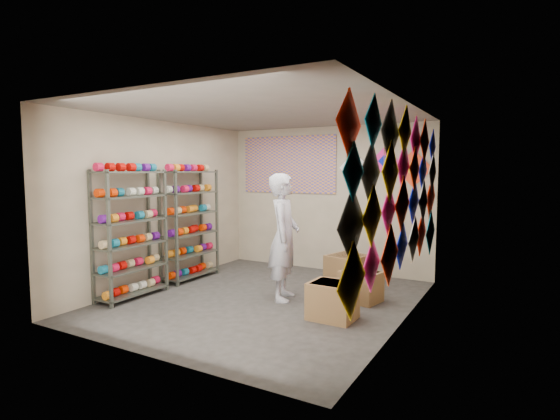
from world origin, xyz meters
The scene contains 12 objects.
ground centered at (0.00, 0.00, 0.00)m, with size 4.50×4.50×0.00m, color #2B2826.
room_walls centered at (0.00, 0.00, 1.64)m, with size 4.50×4.50×4.50m.
shelf_rack_front centered at (-1.78, -0.85, 0.95)m, with size 0.40×1.10×1.90m, color #4C5147.
shelf_rack_back centered at (-1.78, 0.45, 0.95)m, with size 0.40×1.10×1.90m, color #4C5147.
string_spools centered at (-1.78, -0.20, 1.05)m, with size 0.12×2.36×0.12m.
kite_wall_display centered at (1.98, 0.04, 1.61)m, with size 0.06×4.35×2.11m.
back_wall_kites centered at (1.13, 2.24, 1.96)m, with size 1.66×0.02×0.70m.
poster centered at (-0.80, 2.23, 2.00)m, with size 2.00×0.01×1.10m, color #504493.
shopkeeper centered at (0.24, 0.18, 0.92)m, with size 0.63×0.78×1.84m, color silver.
carton_a centered at (1.19, -0.28, 0.24)m, with size 0.57×0.47×0.47m, color brown.
carton_b centered at (1.25, 0.63, 0.22)m, with size 0.53×0.43×0.43m, color brown.
carton_c centered at (0.78, 1.32, 0.26)m, with size 0.53×0.58×0.51m, color brown.
Camera 1 is at (3.26, -5.32, 1.88)m, focal length 28.00 mm.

